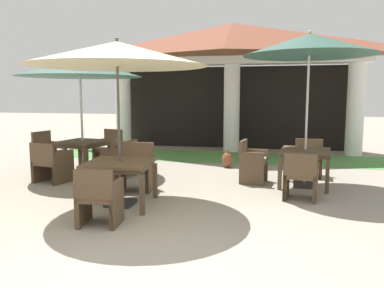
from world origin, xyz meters
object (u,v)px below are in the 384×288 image
(patio_table_mid_left, at_px, (305,154))
(patio_chair_mid_left_south, at_px, (301,177))
(patio_umbrella_mid_right, at_px, (80,69))
(patio_chair_mid_right_east, at_px, (120,159))
(patio_table_mid_right, at_px, (83,145))
(terracotta_urn, at_px, (227,160))
(patio_chair_mid_left_north, at_px, (308,158))
(patio_chair_far_back_north, at_px, (136,169))
(patio_umbrella_far_back, at_px, (117,55))
(patio_chair_mid_left_west, at_px, (252,162))
(patio_table_far_back, at_px, (120,167))
(patio_umbrella_mid_left, at_px, (309,46))
(patio_chair_mid_right_south, at_px, (51,163))
(patio_chair_mid_right_north, at_px, (109,149))
(patio_chair_mid_right_west, at_px, (49,153))
(patio_chair_far_back_south, at_px, (99,198))

(patio_table_mid_left, bearing_deg, patio_chair_mid_left_south, -97.34)
(patio_umbrella_mid_right, xyz_separation_m, patio_chair_mid_right_east, (0.99, -0.17, -1.96))
(patio_table_mid_right, relative_size, terracotta_urn, 2.34)
(patio_chair_mid_left_north, height_order, patio_umbrella_mid_right, patio_umbrella_mid_right)
(patio_table_mid_right, bearing_deg, patio_umbrella_mid_right, 0.00)
(patio_chair_far_back_north, distance_m, terracotta_urn, 3.00)
(patio_table_mid_left, height_order, patio_chair_mid_left_north, patio_chair_mid_left_north)
(patio_chair_mid_left_north, distance_m, patio_chair_mid_right_east, 4.13)
(patio_table_mid_right, distance_m, patio_chair_far_back_north, 2.14)
(patio_umbrella_far_back, bearing_deg, patio_chair_mid_left_north, 43.82)
(patio_chair_mid_left_west, bearing_deg, patio_table_far_back, -35.75)
(patio_umbrella_mid_left, distance_m, patio_umbrella_mid_right, 4.88)
(patio_chair_mid_right_south, bearing_deg, patio_chair_mid_right_east, 45.07)
(patio_table_mid_left, height_order, patio_table_far_back, patio_table_mid_left)
(terracotta_urn, bearing_deg, patio_chair_mid_right_north, -171.58)
(patio_chair_mid_left_north, bearing_deg, patio_chair_mid_right_north, 5.14)
(patio_table_mid_left, relative_size, patio_chair_mid_right_north, 1.12)
(patio_chair_mid_right_north, bearing_deg, patio_chair_mid_right_west, 44.91)
(patio_umbrella_mid_left, bearing_deg, patio_chair_mid_right_east, 179.31)
(patio_chair_mid_left_north, bearing_deg, patio_umbrella_far_back, 51.16)
(patio_umbrella_far_back, bearing_deg, terracotta_urn, 70.70)
(patio_umbrella_far_back, bearing_deg, patio_chair_far_back_south, -83.40)
(patio_umbrella_mid_left, height_order, patio_umbrella_far_back, patio_umbrella_mid_left)
(terracotta_urn, bearing_deg, patio_chair_mid_right_south, -143.79)
(patio_umbrella_mid_left, distance_m, patio_chair_far_back_south, 4.75)
(patio_table_mid_left, distance_m, patio_table_far_back, 3.60)
(patio_umbrella_mid_right, bearing_deg, patio_table_far_back, -49.81)
(patio_umbrella_far_back, height_order, patio_chair_far_back_south, patio_umbrella_far_back)
(patio_chair_mid_left_north, height_order, patio_umbrella_far_back, patio_umbrella_far_back)
(patio_table_mid_left, height_order, patio_chair_mid_left_west, patio_chair_mid_left_west)
(patio_chair_mid_right_north, bearing_deg, patio_chair_far_back_south, 123.23)
(patio_chair_mid_left_south, distance_m, patio_chair_mid_right_east, 3.90)
(patio_chair_mid_left_north, height_order, patio_chair_far_back_south, patio_chair_far_back_south)
(patio_umbrella_mid_left, xyz_separation_m, patio_table_far_back, (-3.00, -1.98, -2.07))
(patio_chair_mid_right_south, bearing_deg, patio_umbrella_mid_right, 90.00)
(patio_table_mid_left, xyz_separation_m, patio_chair_far_back_south, (-2.89, -2.97, -0.25))
(patio_umbrella_mid_left, bearing_deg, patio_umbrella_far_back, -146.55)
(patio_table_mid_right, relative_size, patio_chair_mid_right_west, 1.17)
(patio_chair_mid_left_west, bearing_deg, terracotta_urn, -147.69)
(patio_chair_mid_right_east, relative_size, patio_chair_far_back_south, 0.99)
(patio_umbrella_mid_right, bearing_deg, patio_chair_mid_left_south, -14.71)
(terracotta_urn, bearing_deg, patio_chair_mid_left_west, -65.03)
(patio_umbrella_mid_right, relative_size, patio_umbrella_far_back, 0.98)
(patio_chair_far_back_north, bearing_deg, patio_chair_mid_left_north, -154.72)
(patio_umbrella_far_back, relative_size, patio_chair_far_back_north, 3.20)
(patio_chair_mid_right_north, xyz_separation_m, patio_chair_mid_right_east, (0.82, -1.16, -0.02))
(patio_umbrella_mid_left, xyz_separation_m, patio_chair_mid_right_east, (-3.88, 0.05, -2.30))
(patio_chair_mid_right_west, distance_m, patio_umbrella_far_back, 4.21)
(patio_umbrella_mid_right, bearing_deg, patio_chair_far_back_north, -34.81)
(patio_chair_mid_right_east, relative_size, patio_chair_mid_right_west, 0.87)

